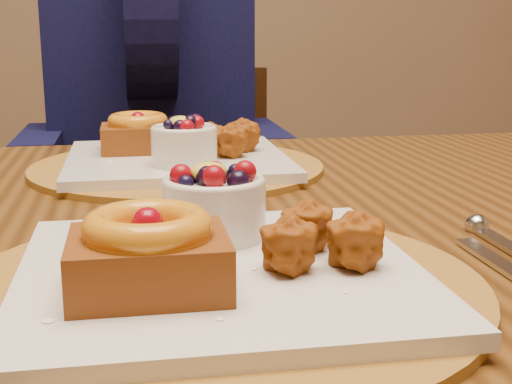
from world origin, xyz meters
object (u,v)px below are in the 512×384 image
place_setting_far (176,155)px  place_setting_near (216,261)px  dining_table (194,285)px  diner (150,82)px  chair_far (198,240)px

place_setting_far → place_setting_near: bearing=-90.0°
dining_table → place_setting_far: place_setting_far is taller
dining_table → diner: size_ratio=2.05×
dining_table → place_setting_near: size_ratio=4.21×
place_setting_near → place_setting_far: bearing=90.0°
dining_table → diner: (-0.02, 0.73, 0.15)m
chair_far → diner: 0.39m
dining_table → chair_far: bearing=84.4°
place_setting_far → chair_far: 0.70m
diner → chair_far: bearing=67.7°
place_setting_near → diner: 0.95m
dining_table → diner: 0.75m
place_setting_near → place_setting_far: 0.43m
place_setting_near → place_setting_far: size_ratio=1.00×
place_setting_far → dining_table: bearing=-89.5°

